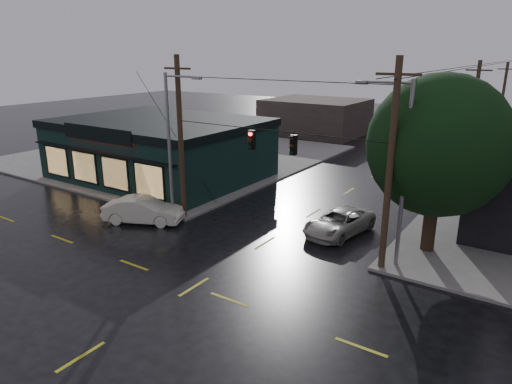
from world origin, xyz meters
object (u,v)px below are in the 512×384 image
Objects in this scene: corner_tree at (439,146)px; suv_silver at (339,222)px; utility_pole_ne at (381,269)px; utility_pole_nw at (185,218)px; sedan_cream at (143,210)px.

corner_tree reaches higher than suv_silver.
suv_silver is (-4.98, -0.26, -5.07)m from corner_tree.
corner_tree is 0.91× the size of utility_pole_ne.
sedan_cream is at bearing -128.58° from utility_pole_nw.
corner_tree is 15.82m from utility_pole_nw.
suv_silver is at bearing 18.52° from utility_pole_nw.
suv_silver is (-3.65, 3.13, 0.71)m from utility_pole_ne.
utility_pole_ne is at bearing -107.07° from sedan_cream.
suv_silver is at bearing -89.75° from sedan_cream.
corner_tree is at bearing 13.32° from utility_pole_nw.
utility_pole_ne is at bearing 0.00° from utility_pole_nw.
corner_tree is 1.88× the size of sedan_cream.
suv_silver is (10.94, 5.13, -0.10)m from sedan_cream.
utility_pole_ne is at bearing -111.47° from corner_tree.
utility_pole_nw is 9.89m from suv_silver.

